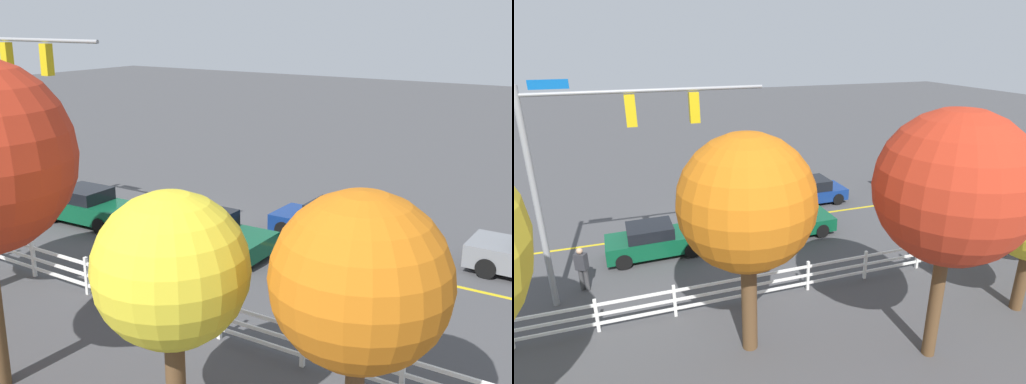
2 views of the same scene
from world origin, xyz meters
TOP-DOWN VIEW (x-y plane):
  - ground_plane at (0.00, 0.00)m, footprint 120.00×120.00m
  - lane_center_stripe at (-4.00, 0.00)m, footprint 28.00×0.16m
  - car_0 at (3.13, 1.78)m, footprint 4.03×1.92m
  - car_1 at (-5.55, -1.67)m, footprint 3.98×1.94m
  - car_2 at (-2.59, 1.72)m, footprint 4.64×2.16m
  - pedestrian at (5.79, 3.71)m, footprint 0.48×0.43m
  - white_rail_fence at (-3.00, 6.37)m, footprint 26.10×0.10m
  - tree_2 at (-8.01, 9.73)m, footprint 2.90×2.90m
  - tree_4 at (-11.22, 8.76)m, footprint 3.06×3.06m

SIDE VIEW (x-z plane):
  - ground_plane at x=0.00m, z-range 0.00..0.00m
  - lane_center_stripe at x=-4.00m, z-range 0.00..0.01m
  - white_rail_fence at x=-3.00m, z-range 0.03..1.18m
  - car_1 at x=-5.55m, z-range -0.04..1.33m
  - car_2 at x=-2.59m, z-range -0.03..1.35m
  - car_0 at x=3.13m, z-range -0.02..1.36m
  - pedestrian at x=5.79m, z-range 0.08..1.77m
  - tree_2 at x=-8.01m, z-range 0.94..5.78m
  - tree_4 at x=-11.22m, z-range 1.01..6.13m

